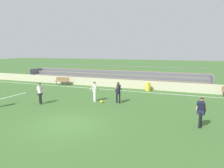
% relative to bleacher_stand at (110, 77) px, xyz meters
% --- Properties ---
extents(ground_plane, '(160.00, 160.00, 0.00)m').
position_rel_bleacher_stand_xyz_m(ground_plane, '(2.83, -13.91, -0.88)').
color(ground_plane, '#3D662D').
extents(field_line_sideline, '(44.00, 0.12, 0.01)m').
position_rel_bleacher_stand_xyz_m(field_line_sideline, '(2.83, -3.64, -0.87)').
color(field_line_sideline, white).
rests_on(field_line_sideline, ground).
extents(field_line_penalty_mark, '(0.12, 4.40, 0.01)m').
position_rel_bleacher_stand_xyz_m(field_line_penalty_mark, '(-5.78, -10.17, -0.87)').
color(field_line_penalty_mark, white).
rests_on(field_line_penalty_mark, ground).
extents(sideline_wall, '(48.00, 0.16, 0.92)m').
position_rel_bleacher_stand_xyz_m(sideline_wall, '(2.83, -2.12, -0.41)').
color(sideline_wall, beige).
rests_on(sideline_wall, ground).
extents(bleacher_stand, '(23.03, 2.90, 2.12)m').
position_rel_bleacher_stand_xyz_m(bleacher_stand, '(0.00, 0.00, 0.00)').
color(bleacher_stand, '#897051').
rests_on(bleacher_stand, ground).
extents(bench_near_bin, '(1.80, 0.40, 0.90)m').
position_rel_bleacher_stand_xyz_m(bench_near_bin, '(-5.07, -2.86, -0.33)').
color(bench_near_bin, olive).
rests_on(bench_near_bin, ground).
extents(trash_bin, '(0.48, 0.48, 0.87)m').
position_rel_bleacher_stand_xyz_m(trash_bin, '(5.28, -2.85, -0.44)').
color(trash_bin, yellow).
rests_on(trash_bin, ground).
extents(player_dark_pressing_high, '(0.58, 0.47, 1.66)m').
position_rel_bleacher_stand_xyz_m(player_dark_pressing_high, '(4.02, -8.47, 0.11)').
color(player_dark_pressing_high, black).
rests_on(player_dark_pressing_high, ground).
extents(player_white_wide_right, '(0.72, 0.50, 1.62)m').
position_rel_bleacher_stand_xyz_m(player_white_wide_right, '(2.04, -8.63, 0.08)').
color(player_white_wide_right, white).
rests_on(player_white_wide_right, ground).
extents(player_white_wide_left, '(0.67, 0.46, 1.65)m').
position_rel_bleacher_stand_xyz_m(player_white_wide_left, '(-1.52, -10.87, 0.10)').
color(player_white_wide_left, black).
rests_on(player_white_wide_left, ground).
extents(player_dark_trailing_run, '(0.57, 0.47, 1.65)m').
position_rel_bleacher_stand_xyz_m(player_dark_trailing_run, '(9.80, -11.71, 0.11)').
color(player_dark_trailing_run, black).
rests_on(player_dark_trailing_run, ground).
extents(soccer_ball, '(0.22, 0.22, 0.22)m').
position_rel_bleacher_stand_xyz_m(soccer_ball, '(2.79, -8.96, -0.77)').
color(soccer_ball, yellow).
rests_on(soccer_ball, ground).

